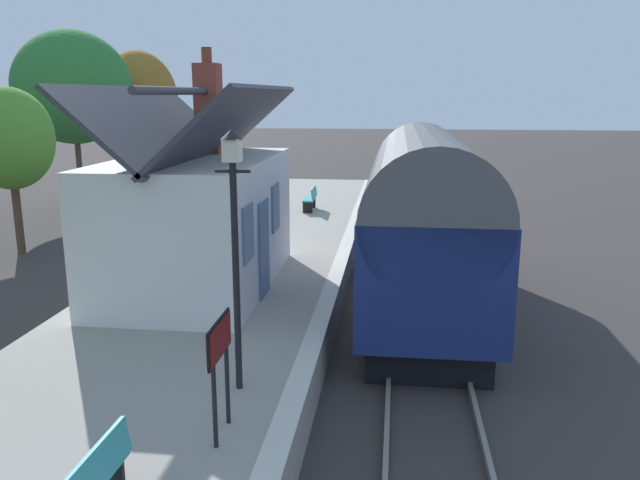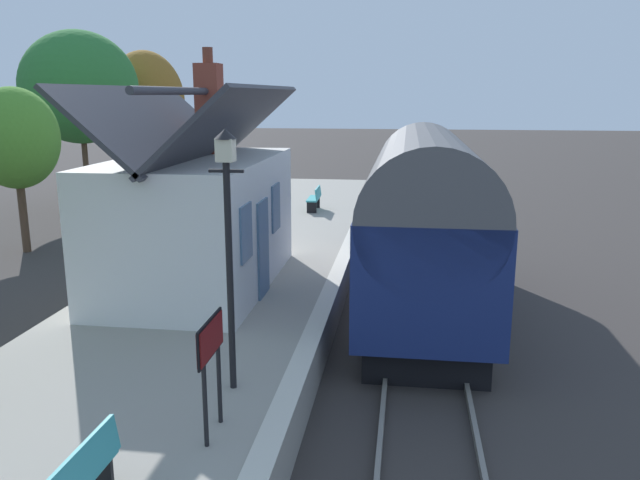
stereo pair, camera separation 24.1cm
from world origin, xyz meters
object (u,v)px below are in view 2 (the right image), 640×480
train (425,221)px  planter_edge_near (247,209)px  lamp_post_platform (228,213)px  tree_distant (79,88)px  station_building (198,216)px  planter_edge_far (269,191)px  bench_near_building (315,198)px  tree_mid_background (146,102)px  station_sign_board (211,348)px  tree_far_left (15,139)px  planter_bench_left (281,188)px

train → planter_edge_near: bearing=43.8°
lamp_post_platform → tree_distant: 20.74m
station_building → planter_edge_far: size_ratio=8.49×
station_building → bench_near_building: size_ratio=4.47×
bench_near_building → tree_mid_background: 12.01m
lamp_post_platform → station_sign_board: size_ratio=2.45×
planter_edge_near → tree_mid_background: tree_mid_background is taller
bench_near_building → station_sign_board: size_ratio=0.90×
tree_far_left → bench_near_building: bearing=-64.0°
bench_near_building → planter_bench_left: size_ratio=2.20×
train → planter_edge_far: (10.60, 6.09, -1.00)m
train → tree_far_left: 13.67m
planter_edge_far → tree_mid_background: (4.75, 7.09, 3.53)m
planter_edge_near → bench_near_building: bearing=-38.6°
planter_bench_left → tree_mid_background: tree_mid_background is taller
bench_near_building → tree_mid_background: tree_mid_background is taller
station_building → planter_edge_near: station_building is taller
train → bench_near_building: size_ratio=6.52×
station_sign_board → tree_distant: 22.09m
station_sign_board → tree_distant: tree_distant is taller
planter_bench_left → planter_edge_near: size_ratio=0.81×
station_building → lamp_post_platform: 5.61m
lamp_post_platform → station_building: bearing=23.4°
station_building → lamp_post_platform: station_building is taller
train → tree_mid_background: bearing=40.7°
planter_edge_far → lamp_post_platform: bearing=-169.4°
planter_bench_left → tree_distant: (-0.94, 8.40, 4.22)m
station_building → planter_bench_left: (13.15, 0.75, -1.27)m
station_building → planter_edge_near: size_ratio=8.00×
station_building → planter_edge_near: 7.42m
station_building → station_sign_board: 6.80m
planter_bench_left → tree_mid_background: (3.38, 7.32, 3.58)m
station_building → planter_edge_near: (7.29, 0.73, -1.17)m
planter_edge_far → tree_distant: tree_distant is taller
station_building → planter_edge_far: (11.79, 0.98, -1.22)m
station_building → tree_far_left: bearing=55.5°
planter_edge_far → tree_far_left: tree_far_left is taller
planter_edge_near → lamp_post_platform: bearing=-166.7°
lamp_post_platform → tree_mid_background: bearing=25.4°
train → station_sign_board: size_ratio=5.87×
tree_far_left → station_building: bearing=-124.5°
planter_edge_far → tree_far_left: bearing=133.2°
planter_edge_far → tree_distant: 9.18m
station_sign_board → tree_distant: size_ratio=0.20×
lamp_post_platform → tree_mid_background: tree_mid_background is taller
bench_near_building → tree_distant: tree_distant is taller
bench_near_building → planter_edge_far: (2.00, 2.24, -0.09)m
lamp_post_platform → station_sign_board: bearing=-175.4°
planter_edge_near → tree_far_left: tree_far_left is taller
tree_mid_background → planter_edge_far: bearing=-123.8°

